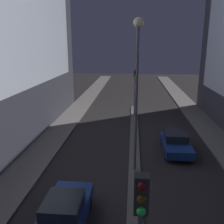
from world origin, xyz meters
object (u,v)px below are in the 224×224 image
at_px(traffic_light_mid, 135,83).
at_px(car_left_lane, 65,212).
at_px(street_lamp, 137,69).
at_px(car_right_lane, 176,143).

relative_size(traffic_light_mid, car_left_lane, 1.24).
bearing_deg(street_lamp, car_right_lane, 45.73).
height_order(traffic_light_mid, street_lamp, street_lamp).
xyz_separation_m(street_lamp, car_left_lane, (-3.05, -5.31, -5.68)).
distance_m(traffic_light_mid, car_right_lane, 9.91).
distance_m(traffic_light_mid, car_left_lane, 17.88).
bearing_deg(traffic_light_mid, car_right_lane, -71.13).
relative_size(street_lamp, car_left_lane, 2.23).
bearing_deg(street_lamp, car_left_lane, -119.84).
height_order(street_lamp, car_left_lane, street_lamp).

